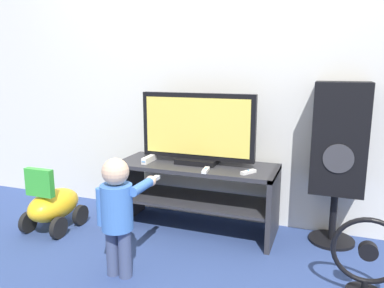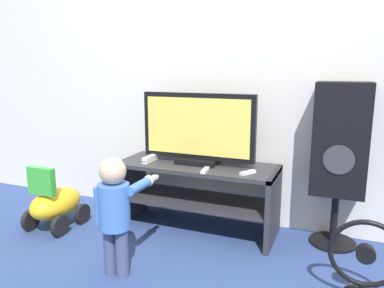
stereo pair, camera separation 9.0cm
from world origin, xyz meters
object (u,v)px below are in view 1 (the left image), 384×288
speaker_tower (339,142)px  game_console (149,159)px  television (197,130)px  child (118,208)px  remote_secondary (206,170)px  remote_primary (248,172)px  ride_on_toy (53,205)px  floor_fan (367,262)px

speaker_tower → game_console: bearing=-171.9°
television → child: (-0.21, -0.83, -0.36)m
game_console → child: (0.17, -0.75, -0.11)m
television → speaker_tower: speaker_tower is taller
remote_secondary → television: bearing=124.0°
remote_primary → child: size_ratio=0.17×
television → ride_on_toy: television is taller
television → remote_primary: 0.52m
television → floor_fan: television is taller
remote_primary → child: 0.95m
ride_on_toy → game_console: bearing=26.4°
remote_secondary → speaker_tower: speaker_tower is taller
remote_primary → floor_fan: remote_primary is taller
remote_primary → ride_on_toy: size_ratio=0.24×
game_console → remote_primary: 0.81m
remote_secondary → speaker_tower: 0.96m
remote_primary → speaker_tower: bearing=23.8°
television → speaker_tower: 1.03m
floor_fan → child: bearing=-169.2°
remote_primary → remote_secondary: size_ratio=0.97×
game_console → floor_fan: (1.57, -0.48, -0.34)m
remote_secondary → remote_primary: bearing=11.4°
game_console → floor_fan: game_console is taller
television → child: bearing=-104.1°
television → floor_fan: bearing=-25.2°
floor_fan → remote_primary: bearing=151.2°
speaker_tower → floor_fan: bearing=-75.4°
child → remote_primary: bearing=46.9°
remote_primary → floor_fan: bearing=-28.8°
remote_primary → remote_secondary: bearing=-168.6°
game_console → ride_on_toy: 0.84m
game_console → speaker_tower: size_ratio=0.17×
television → game_console: bearing=-167.3°
child → remote_secondary: bearing=61.2°
remote_primary → child: bearing=-133.1°
television → child: 0.93m
remote_primary → floor_fan: 0.93m
game_console → floor_fan: size_ratio=0.42×
remote_secondary → child: size_ratio=0.18×
game_console → floor_fan: bearing=-16.9°
remote_primary → ride_on_toy: bearing=-169.3°
child → speaker_tower: bearing=37.6°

